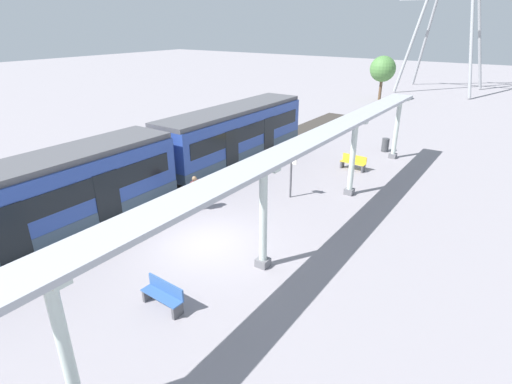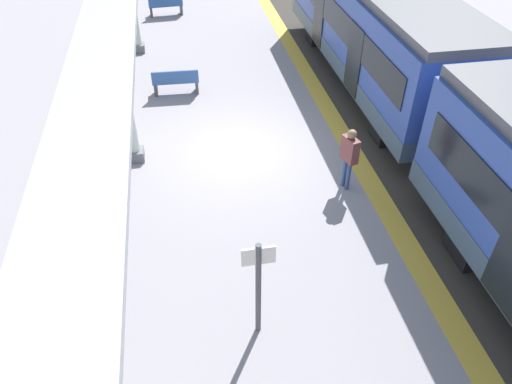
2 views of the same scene
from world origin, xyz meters
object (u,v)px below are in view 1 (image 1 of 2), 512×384
Objects in this scene: trash_bin at (385,145)px; canopy_pillar_second at (65,350)px; canopy_pillar_third at (263,218)px; bench_mid_platform at (353,162)px; canopy_pillar_fourth at (352,158)px; bench_far_end at (164,295)px; train_near_carriage at (44,202)px; platform_info_sign at (291,172)px; canopy_pillar_fifth at (397,128)px; passenger_waiting_near_edge at (195,189)px; train_far_carriage at (234,135)px.

canopy_pillar_second is at bearing -87.85° from trash_bin.
canopy_pillar_second is at bearing -90.00° from canopy_pillar_third.
canopy_pillar_second is at bearing -86.14° from bench_mid_platform.
canopy_pillar_fourth is 11.71m from bench_far_end.
train_near_carriage is 5.14× the size of platform_info_sign.
canopy_pillar_fourth is (0.00, 15.27, 0.00)m from canopy_pillar_second.
canopy_pillar_fifth is 14.04m from passenger_waiting_near_edge.
canopy_pillar_fourth is (7.77, 11.35, 0.12)m from train_near_carriage.
train_near_carriage is 6.65m from bench_far_end.
bench_mid_platform is (-1.28, -3.53, -1.51)m from canopy_pillar_fifth.
canopy_pillar_third and canopy_pillar_fourth have the same top height.
platform_info_sign is at bearing 52.47° from passenger_waiting_near_edge.
platform_info_sign is (-2.29, 5.92, -0.62)m from canopy_pillar_third.
bench_mid_platform is 0.91× the size of passenger_waiting_near_edge.
passenger_waiting_near_edge reaches higher than trash_bin.
canopy_pillar_second reaches higher than bench_far_end.
bench_mid_platform is at bearing -109.90° from canopy_pillar_fifth.
passenger_waiting_near_edge is at bearing -106.92° from trash_bin.
canopy_pillar_fifth is (0.00, 7.21, 0.00)m from canopy_pillar_fourth.
bench_mid_platform is at bearing 79.99° from platform_info_sign.
canopy_pillar_third is 1.00× the size of canopy_pillar_fourth.
bench_far_end is at bearing -61.69° from train_far_carriage.
canopy_pillar_third is at bearing 70.52° from bench_far_end.
train_far_carriage reaches higher than platform_info_sign.
train_far_carriage is 7.34m from bench_mid_platform.
canopy_pillar_fourth and canopy_pillar_fifth have the same top height.
train_near_carriage is at bearing -124.39° from canopy_pillar_fourth.
trash_bin is at bearing 96.06° from canopy_pillar_fourth.
platform_info_sign is at bearing -97.72° from trash_bin.
bench_mid_platform is at bearing 67.63° from passenger_waiting_near_edge.
canopy_pillar_third is (0.00, 7.31, 0.00)m from canopy_pillar_second.
train_near_carriage reaches higher than trash_bin.
canopy_pillar_fifth reaches higher than train_near_carriage.
canopy_pillar_fifth reaches higher than trash_bin.
canopy_pillar_third is (7.77, 3.40, 0.12)m from train_near_carriage.
platform_info_sign is (-1.40, -10.36, 0.88)m from trash_bin.
platform_info_sign is at bearing 111.15° from canopy_pillar_third.
canopy_pillar_third is at bearing -86.89° from trash_bin.
passenger_waiting_near_edge is (-5.18, -13.02, -0.90)m from canopy_pillar_fifth.
train_near_carriage is at bearing -115.02° from passenger_waiting_near_edge.
train_far_carriage is at bearing -139.35° from canopy_pillar_fifth.
canopy_pillar_third is at bearing -68.85° from platform_info_sign.
passenger_waiting_near_edge is at bearing 124.35° from bench_far_end.
train_near_carriage is 2.94× the size of canopy_pillar_fifth.
trash_bin is 0.54× the size of passenger_waiting_near_edge.
train_far_carriage is 12.53× the size of trash_bin.
train_near_carriage is 20.13m from canopy_pillar_fifth.
canopy_pillar_fourth is 8.50m from trash_bin.
bench_mid_platform is (6.49, 15.03, -1.38)m from train_near_carriage.
trash_bin is at bearing 85.14° from bench_mid_platform.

